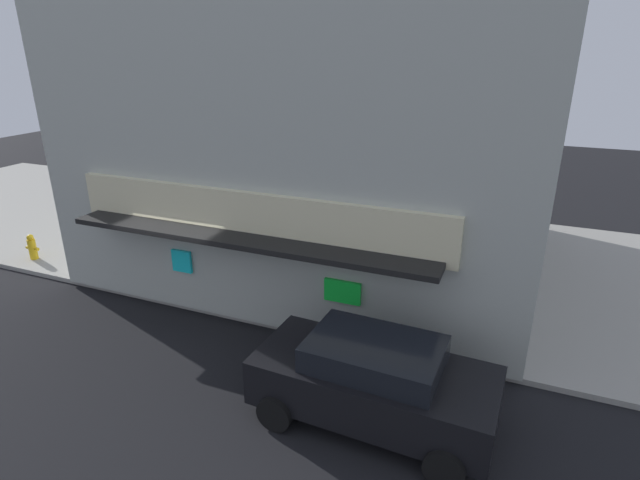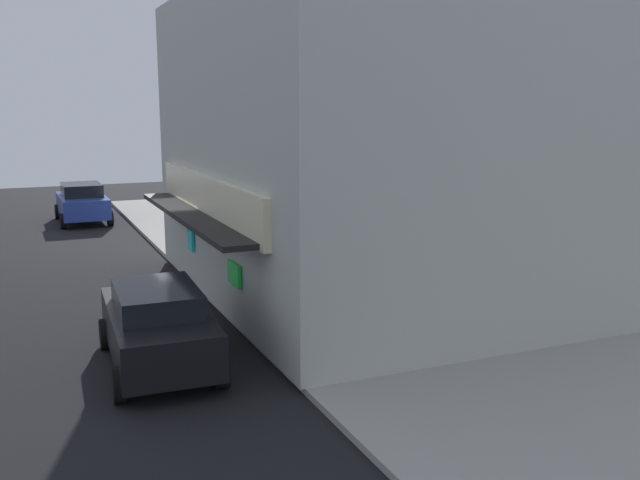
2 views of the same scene
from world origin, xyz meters
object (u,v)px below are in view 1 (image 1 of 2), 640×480
(fire_hydrant, at_px, (32,247))
(trash_can, at_px, (242,267))
(potted_plant_by_doorway, at_px, (210,252))
(parked_car_black, at_px, (373,380))
(pedestrian, at_px, (193,258))
(traffic_light, at_px, (285,156))

(fire_hydrant, bearing_deg, trash_can, 9.47)
(potted_plant_by_doorway, xyz_separation_m, parked_car_black, (6.14, -4.18, 0.20))
(pedestrian, xyz_separation_m, potted_plant_by_doorway, (-0.52, 1.47, -0.47))
(fire_hydrant, relative_size, potted_plant_by_doorway, 0.81)
(traffic_light, bearing_deg, potted_plant_by_doorway, 157.95)
(traffic_light, relative_size, potted_plant_by_doorway, 6.14)
(traffic_light, relative_size, trash_can, 7.42)
(fire_hydrant, bearing_deg, traffic_light, 1.17)
(fire_hydrant, bearing_deg, parked_car_black, -13.43)
(trash_can, bearing_deg, pedestrian, -122.91)
(potted_plant_by_doorway, bearing_deg, traffic_light, -22.05)
(fire_hydrant, height_order, parked_car_black, parked_car_black)
(trash_can, distance_m, parked_car_black, 6.23)
(fire_hydrant, xyz_separation_m, pedestrian, (5.91, -0.04, 0.61))
(traffic_light, relative_size, pedestrian, 3.35)
(fire_hydrant, relative_size, pedestrian, 0.44)
(traffic_light, distance_m, pedestrian, 3.81)
(fire_hydrant, distance_m, pedestrian, 5.94)
(trash_can, relative_size, pedestrian, 0.45)
(traffic_light, height_order, potted_plant_by_doorway, traffic_light)
(trash_can, xyz_separation_m, parked_car_black, (4.87, -3.86, 0.31))
(fire_hydrant, distance_m, potted_plant_by_doorway, 5.58)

